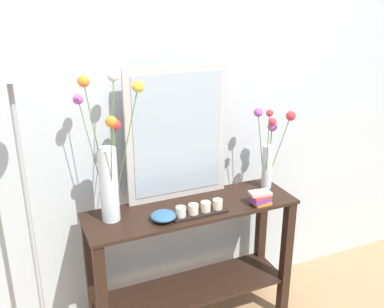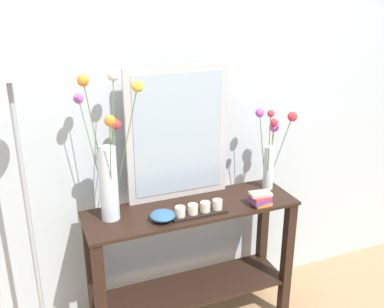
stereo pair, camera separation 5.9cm
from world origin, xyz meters
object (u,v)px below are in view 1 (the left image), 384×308
object	(u,v)px
book_stack	(260,198)
console_table	(192,254)
mirror_leaning	(177,134)
floor_lamp	(24,182)
decorative_bowl	(163,216)
tall_vase_left	(109,166)
candle_tray	(200,210)
vase_right	(270,149)

from	to	relation	value
book_stack	console_table	bearing A→B (deg)	161.51
mirror_leaning	floor_lamp	world-z (taller)	floor_lamp
decorative_bowl	book_stack	xyz separation A→B (m)	(0.58, -0.04, 0.01)
console_table	mirror_leaning	distance (m)	0.73
tall_vase_left	candle_tray	bearing A→B (deg)	-17.19
tall_vase_left	vase_right	bearing A→B (deg)	0.79
mirror_leaning	candle_tray	xyz separation A→B (m)	(0.03, -0.25, -0.36)
console_table	book_stack	xyz separation A→B (m)	(0.37, -0.12, 0.36)
mirror_leaning	console_table	bearing A→B (deg)	-81.44
mirror_leaning	tall_vase_left	xyz separation A→B (m)	(-0.43, -0.11, -0.08)
decorative_bowl	floor_lamp	world-z (taller)	floor_lamp
tall_vase_left	book_stack	size ratio (longest dim) A/B	6.02
book_stack	floor_lamp	world-z (taller)	floor_lamp
tall_vase_left	book_stack	distance (m)	0.88
tall_vase_left	mirror_leaning	bearing A→B (deg)	14.84
tall_vase_left	decorative_bowl	world-z (taller)	tall_vase_left
tall_vase_left	vase_right	size ratio (longest dim) A/B	1.51
mirror_leaning	floor_lamp	size ratio (longest dim) A/B	0.45
mirror_leaning	decorative_bowl	xyz separation A→B (m)	(-0.18, -0.24, -0.36)
vase_right	decorative_bowl	distance (m)	0.79
candle_tray	vase_right	bearing A→B (deg)	15.90
candle_tray	book_stack	bearing A→B (deg)	-4.03
vase_right	console_table	bearing A→B (deg)	-174.21
tall_vase_left	candle_tray	size ratio (longest dim) A/B	2.48
mirror_leaning	candle_tray	distance (m)	0.44
candle_tray	decorative_bowl	distance (m)	0.21
floor_lamp	decorative_bowl	bearing A→B (deg)	-0.74
console_table	candle_tray	world-z (taller)	candle_tray
candle_tray	floor_lamp	size ratio (longest dim) A/B	0.18
vase_right	decorative_bowl	xyz separation A→B (m)	(-0.74, -0.14, -0.23)
book_stack	candle_tray	bearing A→B (deg)	175.97
decorative_bowl	book_stack	size ratio (longest dim) A/B	1.05
console_table	floor_lamp	size ratio (longest dim) A/B	0.71
decorative_bowl	floor_lamp	distance (m)	0.73
candle_tray	floor_lamp	distance (m)	0.92
console_table	candle_tray	bearing A→B (deg)	-88.90
console_table	book_stack	size ratio (longest dim) A/B	9.35
console_table	book_stack	distance (m)	0.53
mirror_leaning	floor_lamp	xyz separation A→B (m)	(-0.84, -0.23, -0.05)
vase_right	book_stack	size ratio (longest dim) A/B	3.99
mirror_leaning	book_stack	bearing A→B (deg)	-35.14
console_table	floor_lamp	world-z (taller)	floor_lamp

